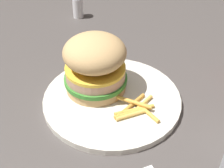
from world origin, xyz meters
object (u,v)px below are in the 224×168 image
object	(u,v)px
sandwich	(95,64)
fries_pile	(135,108)
salt_shaker	(78,8)
plate	(112,99)

from	to	relation	value
sandwich	fries_pile	bearing A→B (deg)	-71.23
sandwich	salt_shaker	world-z (taller)	sandwich
plate	salt_shaker	xyz separation A→B (m)	(0.09, 0.35, 0.02)
fries_pile	salt_shaker	xyz separation A→B (m)	(0.07, 0.41, 0.01)
plate	sandwich	distance (m)	0.07
salt_shaker	fries_pile	bearing A→B (deg)	-100.13
plate	fries_pile	xyz separation A→B (m)	(0.02, -0.05, 0.01)
sandwich	salt_shaker	bearing A→B (deg)	71.89
plate	fries_pile	distance (m)	0.06
sandwich	fries_pile	size ratio (longest dim) A/B	1.33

